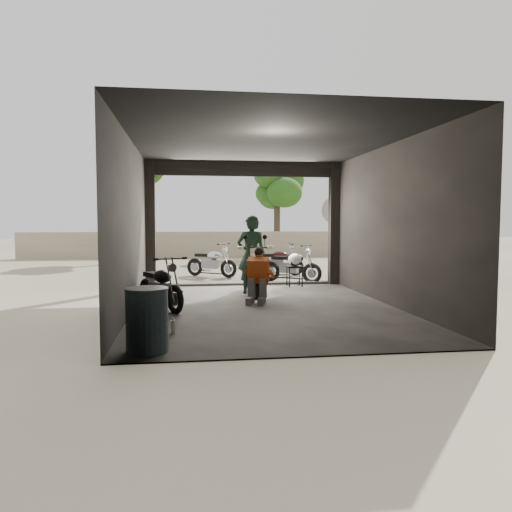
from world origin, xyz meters
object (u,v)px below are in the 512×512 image
object	(u,v)px
left_bike	(160,283)
oil_drum	(147,321)
outside_bike_c	(291,263)
sign_post	(335,224)
mechanic	(257,277)
main_bike	(253,270)
outside_bike_a	(211,260)
outside_bike_b	(277,260)
stool	(295,269)
helmet	(295,260)
rider	(251,255)

from	to	relation	value
left_bike	oil_drum	bearing A→B (deg)	-119.58
outside_bike_c	sign_post	size ratio (longest dim) A/B	0.65
mechanic	oil_drum	xyz separation A→B (m)	(-1.93, -3.58, -0.13)
main_bike	oil_drum	distance (m)	5.18
outside_bike_a	outside_bike_b	xyz separation A→B (m)	(2.01, 0.04, -0.01)
stool	oil_drum	bearing A→B (deg)	-118.38
outside_bike_c	stool	world-z (taller)	outside_bike_c
main_bike	mechanic	world-z (taller)	main_bike
stool	sign_post	distance (m)	2.08
outside_bike_a	helmet	xyz separation A→B (m)	(1.99, -2.66, 0.19)
outside_bike_b	mechanic	xyz separation A→B (m)	(-1.33, -5.10, 0.04)
stool	oil_drum	distance (m)	6.81
outside_bike_a	sign_post	bearing A→B (deg)	-79.29
helmet	oil_drum	xyz separation A→B (m)	(-3.24, -5.98, -0.29)
left_bike	mechanic	bearing A→B (deg)	-18.42
outside_bike_b	outside_bike_c	bearing A→B (deg)	-176.41
outside_bike_a	oil_drum	xyz separation A→B (m)	(-1.25, -8.64, -0.10)
outside_bike_a	rider	xyz separation A→B (m)	(0.74, -3.69, 0.39)
outside_bike_b	mechanic	world-z (taller)	mechanic
rider	stool	distance (m)	1.69
outside_bike_c	helmet	bearing A→B (deg)	-151.23
outside_bike_c	rider	world-z (taller)	rider
main_bike	outside_bike_a	xyz separation A→B (m)	(-0.75, 3.87, -0.06)
oil_drum	outside_bike_a	bearing A→B (deg)	81.77
main_bike	stool	bearing A→B (deg)	46.18
left_bike	sign_post	distance (m)	6.11
outside_bike_c	helmet	distance (m)	1.04
main_bike	stool	world-z (taller)	main_bike
main_bike	sign_post	world-z (taller)	sign_post
outside_bike_a	outside_bike_b	distance (m)	2.01
outside_bike_a	outside_bike_b	world-z (taller)	outside_bike_a
left_bike	stool	world-z (taller)	left_bike
main_bike	outside_bike_c	xyz separation A→B (m)	(1.35, 2.23, -0.05)
main_bike	outside_bike_a	distance (m)	3.94
left_bike	outside_bike_c	xyz separation A→B (m)	(3.36, 3.80, 0.02)
left_bike	rider	bearing A→B (deg)	11.76
main_bike	outside_bike_a	bearing A→B (deg)	102.54
mechanic	helmet	world-z (taller)	mechanic
main_bike	helmet	distance (m)	1.73
outside_bike_a	oil_drum	bearing A→B (deg)	-152.16
stool	helmet	xyz separation A→B (m)	(-0.00, -0.01, 0.24)
left_bike	sign_post	xyz separation A→B (m)	(4.62, 3.84, 1.10)
sign_post	outside_bike_b	bearing A→B (deg)	152.00
mechanic	stool	world-z (taller)	mechanic
mechanic	stool	xyz separation A→B (m)	(1.30, 2.42, -0.08)
main_bike	outside_bike_b	world-z (taller)	main_bike
rider	sign_post	xyz separation A→B (m)	(2.63, 2.09, 0.71)
outside_bike_b	mechanic	distance (m)	5.27
rider	mechanic	bearing A→B (deg)	93.03
outside_bike_c	rider	xyz separation A→B (m)	(-1.36, -2.05, 0.38)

